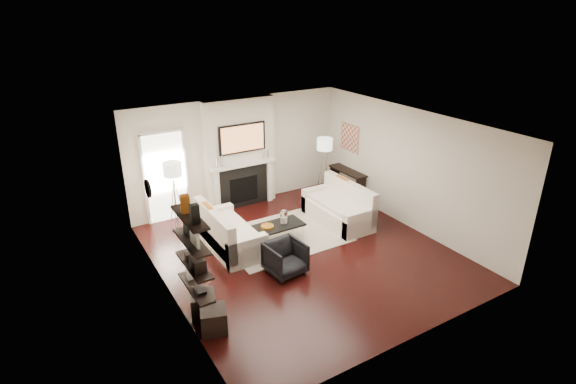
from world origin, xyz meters
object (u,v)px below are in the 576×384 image
loveseat_left_base (230,239)px  ottoman_near (203,304)px  coffee_table (278,226)px  lamp_right_shade (325,144)px  armchair (285,257)px  loveseat_right_base (337,213)px  lamp_left_shade (172,169)px

loveseat_left_base → ottoman_near: (-1.29, -1.79, -0.01)m
coffee_table → lamp_right_shade: lamp_right_shade is taller
coffee_table → armchair: size_ratio=1.60×
lamp_right_shade → ottoman_near: 5.57m
loveseat_right_base → lamp_left_shade: (-3.32, 1.55, 1.24)m
coffee_table → lamp_right_shade: bearing=34.1°
armchair → ottoman_near: armchair is taller
lamp_left_shade → lamp_right_shade: same height
loveseat_right_base → lamp_left_shade: 3.87m
loveseat_left_base → coffee_table: bearing=-18.3°
coffee_table → ottoman_near: bearing=-146.9°
ottoman_near → lamp_left_shade: bearing=78.9°
armchair → ottoman_near: 1.84m
lamp_left_shade → ottoman_near: (-0.62, -3.16, -1.25)m
loveseat_left_base → armchair: size_ratio=2.62×
loveseat_right_base → loveseat_left_base: bearing=176.3°
loveseat_left_base → lamp_left_shade: 1.97m
armchair → ottoman_near: size_ratio=1.72×
loveseat_left_base → armchair: 1.50m
coffee_table → lamp_right_shade: (2.26, 1.53, 1.05)m
lamp_left_shade → ottoman_near: lamp_left_shade is taller
loveseat_left_base → lamp_right_shade: size_ratio=4.50×
loveseat_right_base → ottoman_near: loveseat_right_base is taller
armchair → lamp_right_shade: lamp_right_shade is taller
ottoman_near → armchair: bearing=12.0°
loveseat_left_base → loveseat_right_base: same height
lamp_right_shade → loveseat_right_base: bearing=-112.5°
lamp_left_shade → loveseat_right_base: bearing=-25.0°
loveseat_left_base → ottoman_near: bearing=-125.9°
coffee_table → lamp_right_shade: 2.93m
armchair → coffee_table: bearing=62.1°
loveseat_right_base → armchair: size_ratio=2.62×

